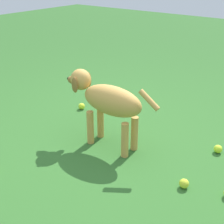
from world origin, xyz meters
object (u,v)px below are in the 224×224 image
Objects in this scene: dog at (107,100)px; tennis_ball_2 at (184,184)px; tennis_ball_4 at (218,149)px; tennis_ball_0 at (82,106)px.

tennis_ball_2 is at bearing 169.31° from dog.
tennis_ball_4 is at bearing -151.86° from dog.
tennis_ball_2 is at bearing -1.66° from tennis_ball_4.
dog is 13.44× the size of tennis_ball_2.
tennis_ball_0 is (-0.38, -0.64, -0.36)m from dog.
tennis_ball_0 is 1.00× the size of tennis_ball_2.
dog reaches higher than tennis_ball_0.
tennis_ball_2 is 1.00× the size of tennis_ball_4.
tennis_ball_2 is at bearing 69.72° from tennis_ball_0.
dog reaches higher than tennis_ball_4.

